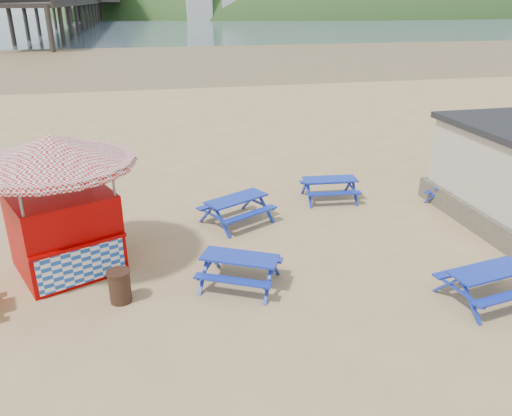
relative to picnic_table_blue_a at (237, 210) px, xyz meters
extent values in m
plane|color=tan|center=(0.28, -2.79, -0.43)|extent=(400.00, 400.00, 0.00)
plane|color=olive|center=(0.28, 52.21, -0.43)|extent=(400.00, 400.00, 0.00)
plane|color=#475966|center=(0.28, 167.21, -0.42)|extent=(400.00, 400.00, 0.00)
cube|color=#0B0A94|center=(0.00, 0.00, 0.40)|extent=(2.20, 1.65, 0.06)
cube|color=#0B0A94|center=(-0.31, 0.61, 0.08)|extent=(1.96, 1.20, 0.06)
cube|color=#0B0A94|center=(0.31, -0.61, 0.08)|extent=(1.96, 1.20, 0.06)
cube|color=#0B0A94|center=(3.67, 1.24, 0.35)|extent=(1.99, 0.94, 0.05)
cube|color=#0B0A94|center=(3.73, 1.88, 0.05)|extent=(1.94, 0.46, 0.05)
cube|color=#0B0A94|center=(3.60, 0.61, 0.05)|extent=(1.94, 0.46, 0.05)
cube|color=#0B0A94|center=(7.85, -0.06, 0.23)|extent=(1.75, 1.30, 0.05)
cube|color=#0B0A94|center=(7.61, 0.43, -0.02)|extent=(1.57, 0.93, 0.05)
cube|color=#0B0A94|center=(8.10, -0.55, -0.02)|extent=(1.57, 0.93, 0.05)
cube|color=#0B0A94|center=(-0.65, -3.81, 0.35)|extent=(2.05, 1.56, 0.05)
cube|color=#0B0A94|center=(-0.35, -3.25, 0.05)|extent=(1.83, 1.13, 0.05)
cube|color=#0B0A94|center=(-0.94, -4.38, 0.05)|extent=(1.83, 1.13, 0.05)
cube|color=#0B0A94|center=(5.00, -5.84, 0.37)|extent=(2.07, 1.07, 0.05)
cube|color=#0B0A94|center=(4.90, -5.19, 0.06)|extent=(1.99, 0.58, 0.05)
cube|color=#0B0A94|center=(5.10, -6.49, 0.06)|extent=(1.99, 0.58, 0.05)
cube|color=#9D0000|center=(-5.01, -1.90, 0.66)|extent=(3.16, 3.16, 2.18)
cube|color=#9D0000|center=(-4.51, -3.05, 0.71)|extent=(2.24, 1.06, 0.09)
cube|color=#194CB2|center=(-4.52, -3.02, 0.17)|extent=(2.02, 0.91, 0.98)
cone|color=silver|center=(-5.01, -1.90, 2.89)|extent=(5.45, 5.45, 0.76)
cylinder|color=silver|center=(-5.01, -1.90, 2.51)|extent=(5.31, 5.31, 0.20)
cylinder|color=#331F13|center=(-3.60, -3.93, -0.04)|extent=(0.52, 0.52, 0.79)
cylinder|color=#331F13|center=(-3.60, -3.93, 0.37)|extent=(0.56, 0.56, 0.04)
cube|color=black|center=(-17.72, 172.21, 5.57)|extent=(9.00, 220.00, 0.60)
ellipsoid|color=#2D4C1E|center=(90.28, 227.21, -10.43)|extent=(264.00, 144.00, 108.00)
camera|label=1|loc=(-2.72, -14.68, 6.32)|focal=35.00mm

